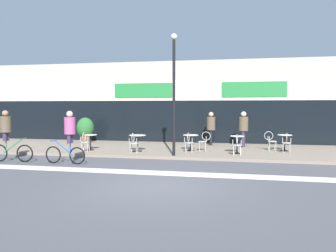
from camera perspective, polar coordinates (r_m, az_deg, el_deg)
name	(u,v)px	position (r m, az deg, el deg)	size (l,w,h in m)	color
ground_plane	(156,187)	(9.09, -2.14, -10.50)	(120.00, 120.00, 0.00)	#4C4C51
sidewalk_slab	(190,150)	(16.10, 3.88, -4.16)	(40.00, 5.50, 0.12)	gray
storefront_facade	(200,103)	(20.64, 5.60, 3.99)	(40.00, 4.06, 4.79)	#B2A899
bike_lane_stripe	(169,173)	(10.79, 0.09, -8.24)	(36.00, 0.70, 0.01)	silver
bistro_table_0	(90,139)	(15.91, -13.35, -2.25)	(0.61, 0.61, 0.73)	black
bistro_table_1	(137,140)	(15.10, -5.34, -2.36)	(0.78, 0.78, 0.76)	black
bistro_table_2	(191,139)	(15.30, 3.97, -2.32)	(0.72, 0.72, 0.74)	black
bistro_table_3	(237,141)	(14.68, 11.95, -2.59)	(0.62, 0.62, 0.78)	black
bistro_table_4	(285,139)	(16.12, 19.66, -2.22)	(0.66, 0.66, 0.75)	black
cafe_chair_0_near	(85,141)	(15.34, -14.29, -2.47)	(0.45, 0.60, 0.90)	#B7B2AD
cafe_chair_1_near	(133,142)	(14.50, -6.03, -2.72)	(0.42, 0.58, 0.90)	#B7B2AD
cafe_chair_2_near	(189,141)	(14.69, 3.64, -2.63)	(0.42, 0.59, 0.90)	#B7B2AD
cafe_chair_2_side	(204,140)	(15.24, 6.30, -2.42)	(0.59, 0.43, 0.90)	#B7B2AD
cafe_chair_3_near	(237,143)	(14.06, 11.95, -2.97)	(0.44, 0.59, 0.90)	#B7B2AD
cafe_chair_4_near	(287,141)	(15.50, 19.95, -2.51)	(0.45, 0.60, 0.90)	#B7B2AD
cafe_chair_4_side	(271,140)	(16.04, 17.44, -2.27)	(0.59, 0.43, 0.90)	#B7B2AD
planter_pot	(85,129)	(19.31, -14.20, -0.53)	(0.98, 0.98, 1.43)	brown
lamp_post	(174,86)	(13.68, 1.04, 7.05)	(0.26, 0.26, 5.06)	black
cyclist_0	(7,133)	(14.35, -26.17, -1.09)	(1.75, 0.52, 2.03)	black
cyclist_1	(69,133)	(12.95, -16.93, -1.25)	(1.68, 0.49, 2.02)	black
pedestrian_near_end	(243,126)	(17.04, 13.01, 0.01)	(0.55, 0.55, 1.81)	#382D47
pedestrian_far_end	(211,125)	(17.61, 7.50, 0.10)	(0.49, 0.49, 1.77)	black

